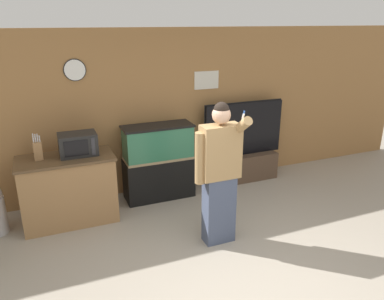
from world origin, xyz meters
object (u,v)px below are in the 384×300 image
(aquarium_on_stand, at_px, (159,162))
(person_standing, at_px, (219,173))
(microwave, at_px, (78,144))
(counter_island, at_px, (69,189))
(knife_block, at_px, (38,150))
(tv_on_stand, at_px, (243,158))

(aquarium_on_stand, relative_size, person_standing, 0.65)
(microwave, relative_size, person_standing, 0.27)
(person_standing, bearing_deg, counter_island, 143.57)
(knife_block, relative_size, person_standing, 0.19)
(knife_block, bearing_deg, tv_on_stand, 5.57)
(person_standing, bearing_deg, knife_block, 147.35)
(tv_on_stand, bearing_deg, knife_block, -174.43)
(microwave, bearing_deg, person_standing, -40.50)
(aquarium_on_stand, distance_m, tv_on_stand, 1.59)
(counter_island, relative_size, knife_block, 3.68)
(counter_island, distance_m, tv_on_stand, 2.98)
(aquarium_on_stand, height_order, person_standing, person_standing)
(counter_island, bearing_deg, tv_on_stand, 6.97)
(counter_island, xyz_separation_m, tv_on_stand, (2.96, 0.36, -0.07))
(tv_on_stand, height_order, person_standing, person_standing)
(counter_island, bearing_deg, person_standing, -36.43)
(aquarium_on_stand, height_order, tv_on_stand, tv_on_stand)
(counter_island, relative_size, microwave, 2.56)
(aquarium_on_stand, bearing_deg, counter_island, -169.45)
(counter_island, relative_size, tv_on_stand, 0.87)
(aquarium_on_stand, relative_size, tv_on_stand, 0.81)
(tv_on_stand, bearing_deg, microwave, -173.31)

